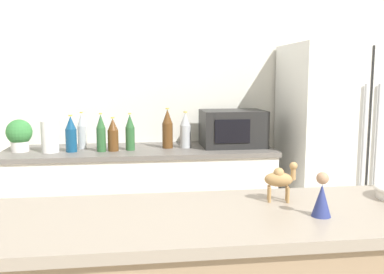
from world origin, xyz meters
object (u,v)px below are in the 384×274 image
object	(u,v)px
back_bottle_2	(185,131)
back_bottle_4	(82,131)
refrigerator	(344,153)
camel_figurine	(280,178)
paper_towel_roll	(50,137)
back_bottle_5	(130,133)
microwave	(233,128)
back_bottle_3	(71,134)
wise_man_figurine_blue	(322,197)
back_bottle_0	(101,133)
back_bottle_6	(113,135)
potted_plant	(19,134)
back_bottle_1	(167,129)

from	to	relation	value
back_bottle_2	back_bottle_4	distance (m)	0.78
back_bottle_4	refrigerator	bearing A→B (deg)	-3.26
back_bottle_4	camel_figurine	xyz separation A→B (m)	(0.90, -1.82, 0.04)
paper_towel_roll	back_bottle_5	xyz separation A→B (m)	(0.57, 0.01, 0.02)
back_bottle_5	microwave	bearing A→B (deg)	5.63
back_bottle_2	back_bottle_3	size ratio (longest dim) A/B	1.04
back_bottle_3	back_bottle_5	world-z (taller)	back_bottle_5
back_bottle_5	wise_man_figurine_blue	world-z (taller)	back_bottle_5
back_bottle_0	back_bottle_3	size ratio (longest dim) A/B	1.04
back_bottle_4	wise_man_figurine_blue	distance (m)	2.23
back_bottle_6	potted_plant	bearing A→B (deg)	174.33
back_bottle_1	potted_plant	bearing A→B (deg)	-179.33
back_bottle_6	back_bottle_3	bearing A→B (deg)	179.68
microwave	back_bottle_6	world-z (taller)	microwave
potted_plant	wise_man_figurine_blue	distance (m)	2.39
potted_plant	microwave	xyz separation A→B (m)	(1.58, 0.03, 0.01)
potted_plant	back_bottle_5	size ratio (longest dim) A/B	0.85
refrigerator	back_bottle_2	world-z (taller)	refrigerator
back_bottle_2	back_bottle_5	xyz separation A→B (m)	(-0.41, -0.06, -0.00)
back_bottle_1	camel_figurine	size ratio (longest dim) A/B	2.09
back_bottle_0	back_bottle_2	world-z (taller)	back_bottle_0
microwave	wise_man_figurine_blue	world-z (taller)	microwave
refrigerator	back_bottle_3	distance (m)	2.10
back_bottle_0	back_bottle_1	bearing A→B (deg)	10.70
back_bottle_0	back_bottle_5	world-z (taller)	back_bottle_0
back_bottle_4	potted_plant	bearing A→B (deg)	-171.44
microwave	wise_man_figurine_blue	size ratio (longest dim) A/B	3.31
back_bottle_3	back_bottle_4	world-z (taller)	back_bottle_4
potted_plant	wise_man_figurine_blue	bearing A→B (deg)	-53.83
back_bottle_5	camel_figurine	size ratio (longest dim) A/B	1.88
back_bottle_0	back_bottle_6	xyz separation A→B (m)	(0.08, 0.01, -0.02)
microwave	wise_man_figurine_blue	distance (m)	1.97
microwave	back_bottle_5	bearing A→B (deg)	-174.37
paper_towel_roll	back_bottle_3	distance (m)	0.15
potted_plant	back_bottle_6	distance (m)	0.67
back_bottle_0	back_bottle_5	distance (m)	0.21
back_bottle_0	camel_figurine	world-z (taller)	back_bottle_0
back_bottle_1	back_bottle_2	bearing A→B (deg)	-1.48
wise_man_figurine_blue	microwave	bearing A→B (deg)	85.21
potted_plant	back_bottle_0	size ratio (longest dim) A/B	0.84
back_bottle_6	wise_man_figurine_blue	world-z (taller)	back_bottle_6
camel_figurine	wise_man_figurine_blue	bearing A→B (deg)	-66.74
back_bottle_0	camel_figurine	bearing A→B (deg)	-65.82
paper_towel_roll	back_bottle_4	distance (m)	0.24
back_bottle_6	microwave	bearing A→B (deg)	6.13
back_bottle_6	refrigerator	bearing A→B (deg)	0.50
back_bottle_5	back_bottle_1	bearing A→B (deg)	11.88
back_bottle_1	wise_man_figurine_blue	world-z (taller)	back_bottle_1
microwave	back_bottle_4	size ratio (longest dim) A/B	1.73
back_bottle_1	back_bottle_2	world-z (taller)	back_bottle_1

